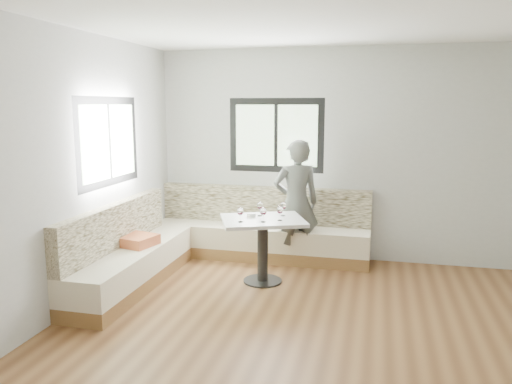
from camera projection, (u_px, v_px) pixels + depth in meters
room at (313, 181)px, 4.27m from camera, size 5.01×5.01×2.81m
banquette at (208, 243)px, 6.30m from camera, size 2.90×2.80×0.95m
table at (263, 235)px, 5.79m from camera, size 1.13×1.02×0.76m
person at (296, 203)px, 6.40m from camera, size 0.70×0.60×1.64m
olive_ramekin at (251, 215)px, 5.85m from camera, size 0.11×0.11×0.04m
wine_glass_a at (240, 212)px, 5.57m from camera, size 0.08×0.08×0.17m
wine_glass_b at (263, 212)px, 5.56m from camera, size 0.08×0.08×0.17m
wine_glass_c at (280, 210)px, 5.64m from camera, size 0.08×0.08×0.17m
wine_glass_d at (260, 206)px, 5.88m from camera, size 0.08×0.08×0.17m
wine_glass_e at (283, 206)px, 5.88m from camera, size 0.08×0.08×0.17m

